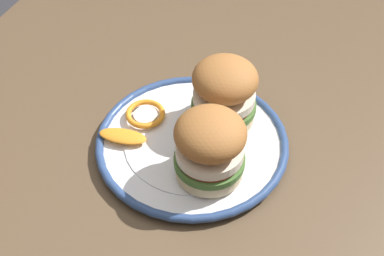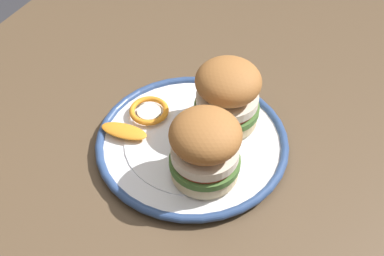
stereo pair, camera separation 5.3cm
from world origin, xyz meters
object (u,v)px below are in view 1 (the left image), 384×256
at_px(dining_table, 219,179).
at_px(sandwich_half_right, 210,146).
at_px(dinner_plate, 192,143).
at_px(sandwich_half_left, 224,91).

height_order(dining_table, sandwich_half_right, sandwich_half_right).
distance_m(dinner_plate, sandwich_half_left, 0.09).
bearing_deg(sandwich_half_right, sandwich_half_left, -169.83).
height_order(sandwich_half_left, sandwich_half_right, same).
relative_size(dining_table, dinner_plate, 4.76).
relative_size(dining_table, sandwich_half_right, 10.68).
bearing_deg(dining_table, dinner_plate, -50.96).
distance_m(dining_table, sandwich_half_right, 0.17).
distance_m(sandwich_half_left, sandwich_half_right, 0.10).
distance_m(dining_table, sandwich_half_left, 0.16).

